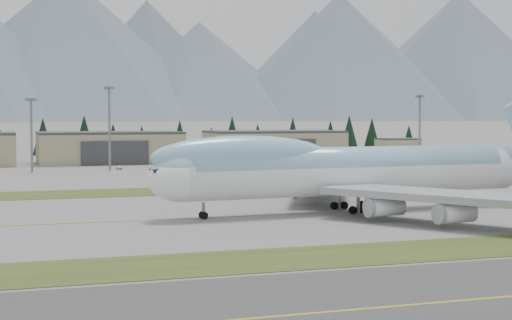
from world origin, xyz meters
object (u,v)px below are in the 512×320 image
object	(u,v)px
boeing_747_freighter	(353,170)
hangar_right	(274,145)
service_vehicle_b	(257,164)
service_vehicle_a	(119,169)
service_vehicle_c	(294,162)
hangar_center	(110,147)

from	to	relation	value
boeing_747_freighter	hangar_right	bearing A→B (deg)	71.61
hangar_right	service_vehicle_b	size ratio (longest dim) A/B	11.72
boeing_747_freighter	service_vehicle_b	xyz separation A→B (m)	(25.78, 130.06, -7.13)
boeing_747_freighter	service_vehicle_b	world-z (taller)	boeing_747_freighter
hangar_right	service_vehicle_a	bearing A→B (deg)	-151.74
service_vehicle_a	service_vehicle_c	xyz separation A→B (m)	(64.69, 20.64, 0.00)
service_vehicle_c	hangar_right	bearing A→B (deg)	103.45
hangar_center	hangar_right	xyz separation A→B (m)	(60.00, 0.00, 0.00)
boeing_747_freighter	hangar_right	world-z (taller)	boeing_747_freighter
service_vehicle_a	hangar_center	bearing A→B (deg)	78.53
service_vehicle_b	service_vehicle_a	bearing A→B (deg)	119.23
hangar_center	service_vehicle_b	distance (m)	51.21
boeing_747_freighter	service_vehicle_c	xyz separation A→B (m)	(41.83, 137.23, -7.13)
service_vehicle_a	boeing_747_freighter	bearing A→B (deg)	-87.51
hangar_center	boeing_747_freighter	bearing A→B (deg)	-81.94
service_vehicle_b	service_vehicle_c	xyz separation A→B (m)	(16.06, 7.16, 0.00)
service_vehicle_b	service_vehicle_c	distance (m)	17.58
hangar_right	service_vehicle_a	distance (m)	70.22
hangar_right	service_vehicle_a	world-z (taller)	hangar_right
service_vehicle_a	service_vehicle_b	distance (m)	50.47
boeing_747_freighter	hangar_center	size ratio (longest dim) A/B	1.71
boeing_747_freighter	service_vehicle_b	bearing A→B (deg)	74.93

